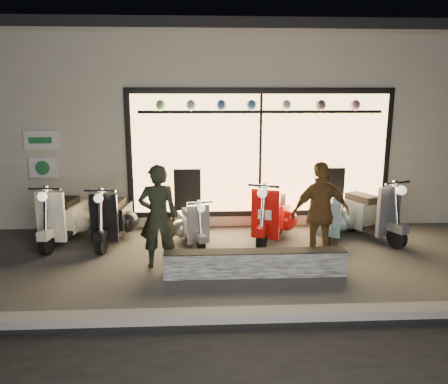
{
  "coord_description": "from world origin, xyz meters",
  "views": [
    {
      "loc": [
        -0.4,
        -6.91,
        2.7
      ],
      "look_at": [
        -0.01,
        0.6,
        1.05
      ],
      "focal_mm": 35.0,
      "sensor_mm": 36.0,
      "label": 1
    }
  ],
  "objects_px": {
    "graffiti_barrier": "(255,263)",
    "scooter_red": "(273,215)",
    "scooter_silver": "(192,224)",
    "woman": "(321,213)",
    "man": "(158,216)"
  },
  "relations": [
    {
      "from": "graffiti_barrier",
      "to": "man",
      "type": "bearing_deg",
      "value": 163.02
    },
    {
      "from": "scooter_silver",
      "to": "scooter_red",
      "type": "xyz_separation_m",
      "value": [
        1.57,
        0.24,
        0.1
      ]
    },
    {
      "from": "scooter_red",
      "to": "scooter_silver",
      "type": "bearing_deg",
      "value": -148.36
    },
    {
      "from": "graffiti_barrier",
      "to": "scooter_red",
      "type": "relative_size",
      "value": 1.77
    },
    {
      "from": "graffiti_barrier",
      "to": "scooter_silver",
      "type": "relative_size",
      "value": 2.24
    },
    {
      "from": "scooter_red",
      "to": "woman",
      "type": "distance_m",
      "value": 1.49
    },
    {
      "from": "scooter_red",
      "to": "woman",
      "type": "xyz_separation_m",
      "value": [
        0.55,
        -1.33,
        0.38
      ]
    },
    {
      "from": "scooter_silver",
      "to": "scooter_red",
      "type": "height_order",
      "value": "scooter_red"
    },
    {
      "from": "woman",
      "to": "scooter_silver",
      "type": "bearing_deg",
      "value": -35.26
    },
    {
      "from": "scooter_silver",
      "to": "woman",
      "type": "relative_size",
      "value": 0.74
    },
    {
      "from": "graffiti_barrier",
      "to": "woman",
      "type": "relative_size",
      "value": 1.65
    },
    {
      "from": "graffiti_barrier",
      "to": "scooter_red",
      "type": "distance_m",
      "value": 1.95
    },
    {
      "from": "scooter_silver",
      "to": "scooter_red",
      "type": "relative_size",
      "value": 0.79
    },
    {
      "from": "man",
      "to": "woman",
      "type": "distance_m",
      "value": 2.63
    },
    {
      "from": "scooter_red",
      "to": "man",
      "type": "height_order",
      "value": "man"
    }
  ]
}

